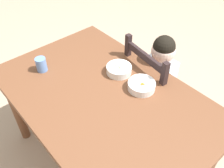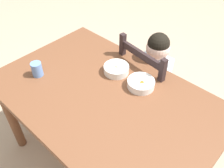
% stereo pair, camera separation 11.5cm
% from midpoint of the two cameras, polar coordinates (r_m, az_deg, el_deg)
% --- Properties ---
extents(ground_plane, '(8.00, 8.00, 0.00)m').
position_cam_midpoint_polar(ground_plane, '(2.11, -2.99, -16.93)').
color(ground_plane, tan).
extents(dining_table, '(1.42, 0.92, 0.74)m').
position_cam_midpoint_polar(dining_table, '(1.59, -3.82, -5.02)').
color(dining_table, brown).
rests_on(dining_table, ground).
extents(dining_chair, '(0.47, 0.47, 0.91)m').
position_cam_midpoint_polar(dining_chair, '(2.00, 7.10, -1.19)').
color(dining_chair, '#2B1F1F').
rests_on(dining_chair, ground).
extents(child_figure, '(0.32, 0.31, 0.94)m').
position_cam_midpoint_polar(child_figure, '(1.88, 7.61, 2.60)').
color(child_figure, silver).
rests_on(child_figure, ground).
extents(bowl_of_peas, '(0.17, 0.17, 0.05)m').
position_cam_midpoint_polar(bowl_of_peas, '(1.66, -0.98, 3.44)').
color(bowl_of_peas, white).
rests_on(bowl_of_peas, dining_table).
extents(bowl_of_carrots, '(0.17, 0.17, 0.05)m').
position_cam_midpoint_polar(bowl_of_carrots, '(1.55, 4.60, 0.08)').
color(bowl_of_carrots, white).
rests_on(bowl_of_carrots, dining_table).
extents(spoon, '(0.14, 0.05, 0.01)m').
position_cam_midpoint_polar(spoon, '(1.60, 3.02, 0.72)').
color(spoon, silver).
rests_on(spoon, dining_table).
extents(drinking_cup, '(0.07, 0.07, 0.10)m').
position_cam_midpoint_polar(drinking_cup, '(1.71, -18.82, 3.19)').
color(drinking_cup, '#628CCF').
rests_on(drinking_cup, dining_table).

